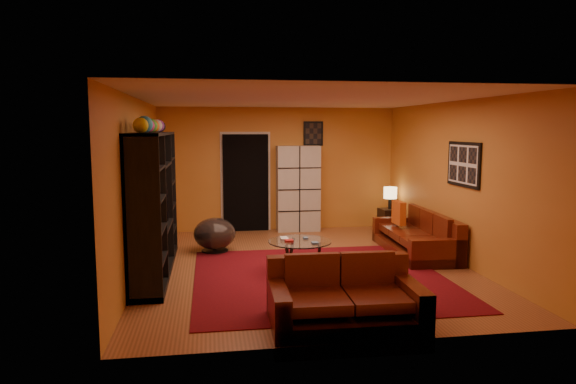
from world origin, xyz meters
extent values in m
plane|color=brown|center=(0.00, 0.00, 0.00)|extent=(6.00, 6.00, 0.00)
plane|color=white|center=(0.00, 0.00, 2.60)|extent=(6.00, 6.00, 0.00)
plane|color=#C6792B|center=(0.00, 3.00, 1.30)|extent=(6.00, 0.00, 6.00)
plane|color=#C6792B|center=(0.00, -3.00, 1.30)|extent=(6.00, 0.00, 6.00)
plane|color=#C6792B|center=(-2.50, 0.00, 1.30)|extent=(0.00, 6.00, 6.00)
plane|color=#C6792B|center=(2.50, 0.00, 1.30)|extent=(0.00, 6.00, 6.00)
cube|color=#500911|center=(0.10, -0.70, 0.01)|extent=(3.60, 3.60, 0.01)
cube|color=black|center=(-0.70, 2.96, 1.02)|extent=(0.95, 0.10, 2.04)
cube|color=black|center=(2.48, -0.30, 1.60)|extent=(0.03, 1.00, 0.70)
cube|color=black|center=(0.75, 2.98, 2.05)|extent=(0.42, 0.03, 0.52)
cube|color=black|center=(-2.27, 0.00, 1.05)|extent=(0.45, 3.00, 2.10)
imported|color=black|center=(-2.23, -0.03, 0.98)|extent=(0.90, 0.12, 0.52)
cube|color=#4B130A|center=(2.05, 0.51, 0.16)|extent=(0.98, 2.21, 0.32)
cube|color=#4B130A|center=(2.40, 0.50, 0.42)|extent=(0.27, 2.18, 0.85)
cube|color=#4B130A|center=(2.01, -0.49, 0.31)|extent=(0.90, 0.22, 0.62)
cube|color=#4B130A|center=(2.09, 1.51, 0.31)|extent=(0.90, 0.22, 0.62)
cube|color=#4B130A|center=(1.98, -0.09, 0.47)|extent=(0.69, 0.61, 0.12)
cube|color=#4B130A|center=(2.01, 0.51, 0.47)|extent=(0.69, 0.61, 0.12)
cube|color=#4B130A|center=(2.04, 1.12, 0.47)|extent=(0.69, 0.61, 0.12)
cube|color=#4B130A|center=(0.00, -2.50, 0.16)|extent=(1.69, 1.05, 0.32)
cube|color=#4B130A|center=(0.01, -2.09, 0.42)|extent=(1.67, 0.23, 0.85)
cube|color=#4B130A|center=(0.74, -2.52, 0.31)|extent=(0.21, 1.00, 0.62)
cube|color=#4B130A|center=(-0.74, -2.48, 0.31)|extent=(0.21, 1.00, 0.62)
cube|color=#4B130A|center=(0.32, -2.55, 0.47)|extent=(0.65, 0.80, 0.12)
cube|color=#4B130A|center=(-0.33, -2.53, 0.47)|extent=(0.65, 0.80, 0.12)
cube|color=#CF5517|center=(1.95, 1.03, 0.63)|extent=(0.12, 0.42, 0.42)
cylinder|color=silver|center=(-0.14, -0.37, 0.47)|extent=(0.95, 0.95, 0.02)
cylinder|color=black|center=(0.15, -0.44, 0.24)|extent=(0.05, 0.05, 0.45)
cylinder|color=black|center=(-0.22, -0.09, 0.24)|extent=(0.05, 0.05, 0.45)
cylinder|color=black|center=(-0.33, -0.59, 0.24)|extent=(0.05, 0.05, 0.45)
cube|color=beige|center=(0.39, 2.80, 0.90)|extent=(0.90, 0.41, 1.80)
cylinder|color=black|center=(-1.38, 1.14, 0.02)|extent=(0.44, 0.44, 0.03)
cylinder|color=black|center=(-1.38, 1.14, 0.10)|extent=(0.06, 0.06, 0.15)
ellipsoid|color=#3C3535|center=(-1.38, 1.14, 0.33)|extent=(0.74, 0.74, 0.55)
cube|color=black|center=(2.25, 2.31, 0.25)|extent=(0.43, 0.43, 0.50)
cylinder|color=black|center=(2.25, 2.31, 0.61)|extent=(0.08, 0.08, 0.22)
cylinder|color=#F3CF85|center=(2.25, 2.31, 0.83)|extent=(0.27, 0.27, 0.23)
camera|label=1|loc=(-1.46, -7.79, 2.15)|focal=32.00mm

